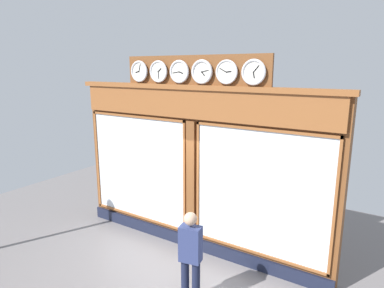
{
  "coord_description": "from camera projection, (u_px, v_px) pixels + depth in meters",
  "views": [
    {
      "loc": [
        -3.74,
        5.82,
        3.98
      ],
      "look_at": [
        0.0,
        0.0,
        2.41
      ],
      "focal_mm": 31.35,
      "sensor_mm": 36.0,
      "label": 1
    }
  ],
  "objects": [
    {
      "name": "shop_facade",
      "position": [
        195.0,
        166.0,
        7.31
      ],
      "size": [
        6.2,
        0.42,
        4.24
      ],
      "color": "brown",
      "rests_on": "ground_plane"
    },
    {
      "name": "pedestrian",
      "position": [
        190.0,
        255.0,
        5.6
      ],
      "size": [
        0.4,
        0.28,
        1.69
      ],
      "color": "#191E38",
      "rests_on": "ground_plane"
    }
  ]
}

